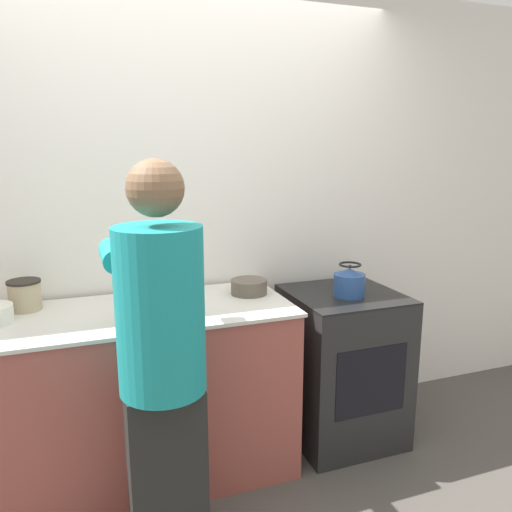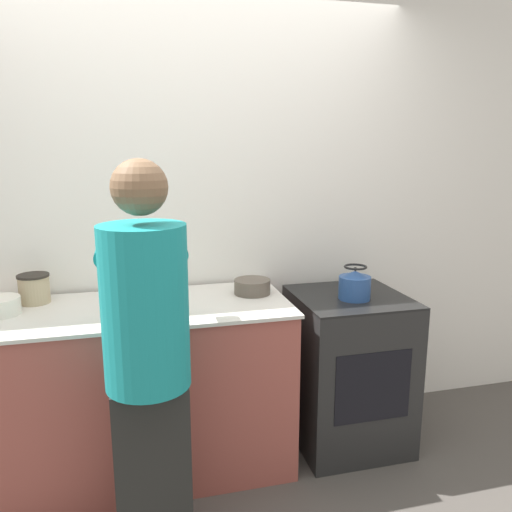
{
  "view_description": "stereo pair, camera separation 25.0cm",
  "coord_description": "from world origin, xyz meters",
  "px_view_note": "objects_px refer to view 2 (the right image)",
  "views": [
    {
      "loc": [
        -0.57,
        -2.07,
        1.68
      ],
      "look_at": [
        0.27,
        0.23,
        1.16
      ],
      "focal_mm": 35.0,
      "sensor_mm": 36.0,
      "label": 1
    },
    {
      "loc": [
        -0.34,
        -2.15,
        1.68
      ],
      "look_at": [
        0.27,
        0.23,
        1.16
      ],
      "focal_mm": 35.0,
      "sensor_mm": 36.0,
      "label": 2
    }
  ],
  "objects_px": {
    "person": "(147,353)",
    "canister_jar": "(34,289)",
    "knife": "(143,315)",
    "cutting_board": "(150,316)",
    "kettle": "(355,285)",
    "bowl_prep": "(252,287)",
    "oven": "(348,369)"
  },
  "relations": [
    {
      "from": "oven",
      "to": "cutting_board",
      "type": "xyz_separation_m",
      "value": [
        -1.1,
        -0.17,
        0.47
      ]
    },
    {
      "from": "oven",
      "to": "kettle",
      "type": "bearing_deg",
      "value": -96.67
    },
    {
      "from": "oven",
      "to": "canister_jar",
      "type": "relative_size",
      "value": 5.58
    },
    {
      "from": "person",
      "to": "canister_jar",
      "type": "xyz_separation_m",
      "value": [
        -0.53,
        0.78,
        0.09
      ]
    },
    {
      "from": "person",
      "to": "knife",
      "type": "xyz_separation_m",
      "value": [
        -0.0,
        0.38,
        0.03
      ]
    },
    {
      "from": "person",
      "to": "knife",
      "type": "height_order",
      "value": "person"
    },
    {
      "from": "kettle",
      "to": "canister_jar",
      "type": "relative_size",
      "value": 1.17
    },
    {
      "from": "person",
      "to": "knife",
      "type": "bearing_deg",
      "value": 90.56
    },
    {
      "from": "cutting_board",
      "to": "kettle",
      "type": "xyz_separation_m",
      "value": [
        1.1,
        0.12,
        0.04
      ]
    },
    {
      "from": "oven",
      "to": "person",
      "type": "distance_m",
      "value": 1.35
    },
    {
      "from": "kettle",
      "to": "oven",
      "type": "bearing_deg",
      "value": 83.33
    },
    {
      "from": "cutting_board",
      "to": "knife",
      "type": "xyz_separation_m",
      "value": [
        -0.03,
        -0.01,
        0.01
      ]
    },
    {
      "from": "kettle",
      "to": "canister_jar",
      "type": "xyz_separation_m",
      "value": [
        -1.66,
        0.27,
        0.02
      ]
    },
    {
      "from": "person",
      "to": "cutting_board",
      "type": "distance_m",
      "value": 0.4
    },
    {
      "from": "person",
      "to": "bowl_prep",
      "type": "bearing_deg",
      "value": 48.37
    },
    {
      "from": "oven",
      "to": "knife",
      "type": "xyz_separation_m",
      "value": [
        -1.14,
        -0.19,
        0.49
      ]
    },
    {
      "from": "bowl_prep",
      "to": "canister_jar",
      "type": "xyz_separation_m",
      "value": [
        -1.13,
        0.12,
        0.04
      ]
    },
    {
      "from": "person",
      "to": "bowl_prep",
      "type": "relative_size",
      "value": 8.33
    },
    {
      "from": "knife",
      "to": "cutting_board",
      "type": "bearing_deg",
      "value": -6.89
    },
    {
      "from": "cutting_board",
      "to": "knife",
      "type": "height_order",
      "value": "knife"
    },
    {
      "from": "canister_jar",
      "to": "person",
      "type": "bearing_deg",
      "value": -55.67
    },
    {
      "from": "cutting_board",
      "to": "oven",
      "type": "bearing_deg",
      "value": 8.99
    },
    {
      "from": "person",
      "to": "canister_jar",
      "type": "height_order",
      "value": "person"
    },
    {
      "from": "oven",
      "to": "person",
      "type": "bearing_deg",
      "value": -153.37
    },
    {
      "from": "knife",
      "to": "kettle",
      "type": "distance_m",
      "value": 1.14
    },
    {
      "from": "person",
      "to": "cutting_board",
      "type": "relative_size",
      "value": 5.15
    },
    {
      "from": "canister_jar",
      "to": "kettle",
      "type": "bearing_deg",
      "value": -9.3
    },
    {
      "from": "knife",
      "to": "canister_jar",
      "type": "relative_size",
      "value": 1.27
    },
    {
      "from": "cutting_board",
      "to": "canister_jar",
      "type": "height_order",
      "value": "canister_jar"
    },
    {
      "from": "oven",
      "to": "person",
      "type": "relative_size",
      "value": 0.53
    },
    {
      "from": "person",
      "to": "bowl_prep",
      "type": "xyz_separation_m",
      "value": [
        0.59,
        0.67,
        0.05
      ]
    },
    {
      "from": "bowl_prep",
      "to": "canister_jar",
      "type": "distance_m",
      "value": 1.13
    }
  ]
}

